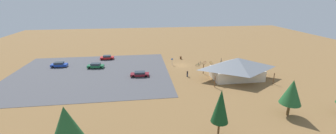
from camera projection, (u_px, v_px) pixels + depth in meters
ground at (182, 65)px, 64.94m from camera, size 160.00×160.00×0.00m
parking_lot_asphalt at (91, 74)px, 58.09m from camera, size 41.74×34.57×0.05m
bike_pavilion at (237, 67)px, 53.84m from camera, size 14.89×9.55×5.40m
trash_bin at (181, 58)px, 71.21m from camera, size 0.60×0.60×0.90m
lot_sign at (172, 61)px, 64.63m from camera, size 0.56×0.08×2.20m
pine_west at (66, 123)px, 27.48m from camera, size 3.96×3.96×7.02m
pine_mideast at (221, 106)px, 30.39m from camera, size 2.52×2.52×7.77m
pine_far_east at (292, 92)px, 36.66m from camera, size 3.55×3.55×6.66m
bicycle_black_edge_south at (222, 63)px, 65.86m from camera, size 0.95×1.48×0.82m
bicycle_teal_trailside at (218, 66)px, 63.26m from camera, size 1.36×1.08×0.90m
bicycle_green_edge_north at (198, 65)px, 64.28m from camera, size 1.47×0.74×0.72m
bicycle_red_lone_west at (204, 63)px, 66.24m from camera, size 1.55×0.83×0.87m
bicycle_yellow_yard_left at (211, 63)px, 65.76m from camera, size 0.57×1.71×0.80m
bicycle_silver_back_row at (200, 63)px, 65.67m from camera, size 1.38×1.13×0.79m
bicycle_white_by_bin at (209, 69)px, 60.93m from camera, size 1.54×0.80×0.76m
bicycle_orange_near_porch at (229, 65)px, 64.17m from camera, size 0.48×1.70×0.87m
bicycle_blue_yard_front at (221, 60)px, 68.44m from camera, size 0.95×1.54×0.86m
car_maroon_front_row at (140, 74)px, 55.85m from camera, size 4.84×2.20×1.28m
car_green_aisle_side at (96, 66)px, 62.19m from camera, size 4.71×2.08×1.43m
car_blue_by_curb at (59, 65)px, 63.16m from camera, size 4.52×1.83×1.45m
car_red_near_entry at (107, 57)px, 70.55m from camera, size 4.35×1.98×1.35m
visitor_near_lot at (238, 62)px, 65.11m from camera, size 0.36×0.37×1.71m
visitor_by_pavilion at (187, 73)px, 55.77m from camera, size 0.39×0.40×1.67m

